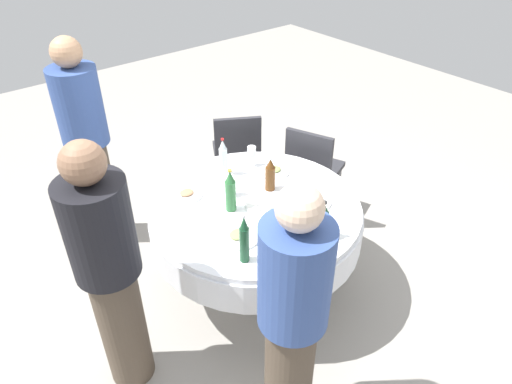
# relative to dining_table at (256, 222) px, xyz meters

# --- Properties ---
(ground_plane) EXTENTS (10.00, 10.00, 0.00)m
(ground_plane) POSITION_rel_dining_table_xyz_m (0.00, 0.00, -0.59)
(ground_plane) COLOR gray
(dining_table) EXTENTS (1.43, 1.43, 0.74)m
(dining_table) POSITION_rel_dining_table_xyz_m (0.00, 0.00, 0.00)
(dining_table) COLOR white
(dining_table) RESTS_ON ground_plane
(bottle_clear_south) EXTENTS (0.06, 0.06, 0.29)m
(bottle_clear_south) POSITION_rel_dining_table_xyz_m (0.06, 0.44, 0.28)
(bottle_clear_south) COLOR silver
(bottle_clear_south) RESTS_ON dining_table
(bottle_dark_green_inner) EXTENTS (0.06, 0.06, 0.32)m
(bottle_dark_green_inner) POSITION_rel_dining_table_xyz_m (-0.39, -0.37, 0.30)
(bottle_dark_green_inner) COLOR #194728
(bottle_dark_green_inner) RESTS_ON dining_table
(bottle_brown_east) EXTENTS (0.07, 0.07, 0.25)m
(bottle_brown_east) POSITION_rel_dining_table_xyz_m (0.19, 0.08, 0.27)
(bottle_brown_east) COLOR #593314
(bottle_brown_east) RESTS_ON dining_table
(bottle_dark_green_left) EXTENTS (0.07, 0.07, 0.26)m
(bottle_dark_green_left) POSITION_rel_dining_table_xyz_m (0.09, -0.51, 0.27)
(bottle_dark_green_left) COLOR #194728
(bottle_dark_green_left) RESTS_ON dining_table
(bottle_green_north) EXTENTS (0.07, 0.07, 0.31)m
(bottle_green_north) POSITION_rel_dining_table_xyz_m (-0.16, 0.06, 0.29)
(bottle_green_north) COLOR #2D6B38
(bottle_green_north) RESTS_ON dining_table
(wine_glass_left) EXTENTS (0.07, 0.07, 0.15)m
(wine_glass_left) POSITION_rel_dining_table_xyz_m (0.09, -0.19, 0.25)
(wine_glass_left) COLOR white
(wine_glass_left) RESTS_ON dining_table
(wine_glass_north) EXTENTS (0.06, 0.06, 0.16)m
(wine_glass_north) POSITION_rel_dining_table_xyz_m (0.29, 0.40, 0.26)
(wine_glass_north) COLOR white
(wine_glass_north) RESTS_ON dining_table
(wine_glass_outer) EXTENTS (0.07, 0.07, 0.16)m
(wine_glass_outer) POSITION_rel_dining_table_xyz_m (-0.07, 0.19, 0.26)
(wine_glass_outer) COLOR white
(wine_glass_outer) RESTS_ON dining_table
(wine_glass_right) EXTENTS (0.07, 0.07, 0.13)m
(wine_glass_right) POSITION_rel_dining_table_xyz_m (0.11, -0.34, 0.24)
(wine_glass_right) COLOR white
(wine_glass_right) RESTS_ON dining_table
(plate_rear) EXTENTS (0.21, 0.21, 0.02)m
(plate_rear) POSITION_rel_dining_table_xyz_m (0.32, -0.24, 0.16)
(plate_rear) COLOR white
(plate_rear) RESTS_ON dining_table
(plate_near) EXTENTS (0.26, 0.26, 0.04)m
(plate_near) POSITION_rel_dining_table_xyz_m (-0.29, -0.19, 0.16)
(plate_near) COLOR white
(plate_near) RESTS_ON dining_table
(plate_far) EXTENTS (0.22, 0.22, 0.04)m
(plate_far) POSITION_rel_dining_table_xyz_m (0.36, 0.22, 0.16)
(plate_far) COLOR white
(plate_far) RESTS_ON dining_table
(plate_mid) EXTENTS (0.21, 0.21, 0.04)m
(plate_mid) POSITION_rel_dining_table_xyz_m (-0.30, 0.38, 0.16)
(plate_mid) COLOR white
(plate_mid) RESTS_ON dining_table
(knife_inner) EXTENTS (0.18, 0.03, 0.00)m
(knife_inner) POSITION_rel_dining_table_xyz_m (0.56, 0.00, 0.15)
(knife_inner) COLOR silver
(knife_inner) RESTS_ON dining_table
(folded_napkin) EXTENTS (0.20, 0.20, 0.02)m
(folded_napkin) POSITION_rel_dining_table_xyz_m (0.00, -0.00, 0.16)
(folded_napkin) COLOR white
(folded_napkin) RESTS_ON dining_table
(person_south) EXTENTS (0.34, 0.34, 1.57)m
(person_south) POSITION_rel_dining_table_xyz_m (-0.50, -0.89, 0.23)
(person_south) COLOR #4C3F33
(person_south) RESTS_ON ground_plane
(person_inner) EXTENTS (0.34, 0.34, 1.62)m
(person_inner) POSITION_rel_dining_table_xyz_m (-1.06, -0.09, 0.26)
(person_inner) COLOR #4C3F33
(person_inner) RESTS_ON ground_plane
(person_east) EXTENTS (0.34, 0.34, 1.68)m
(person_east) POSITION_rel_dining_table_xyz_m (-0.61, 1.25, 0.29)
(person_east) COLOR #4C3F33
(person_east) RESTS_ON ground_plane
(chair_outer) EXTENTS (0.55, 0.55, 0.87)m
(chair_outer) POSITION_rel_dining_table_xyz_m (0.58, 0.98, -0.07)
(chair_outer) COLOR #2D2D33
(chair_outer) RESTS_ON ground_plane
(chair_right) EXTENTS (0.52, 0.52, 0.87)m
(chair_right) POSITION_rel_dining_table_xyz_m (0.90, 0.35, -0.07)
(chair_right) COLOR #2D2D33
(chair_right) RESTS_ON ground_plane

